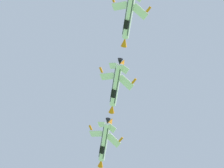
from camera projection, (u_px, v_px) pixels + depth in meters
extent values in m
cylinder|color=white|center=(104.00, 142.00, 148.56)|extent=(6.15, 11.74, 1.70)
cube|color=#383D47|center=(104.00, 143.00, 148.18)|extent=(5.21, 9.88, 0.99)
cone|color=orange|center=(101.00, 163.00, 151.79)|extent=(2.36, 2.82, 1.56)
cone|color=black|center=(108.00, 121.00, 145.52)|extent=(1.87, 2.00, 1.36)
ellipsoid|color=#192333|center=(104.00, 149.00, 150.28)|extent=(2.58, 3.52, 1.47)
cube|color=black|center=(102.00, 150.00, 148.87)|extent=(2.09, 2.55, 1.24)
cube|color=white|center=(97.00, 134.00, 148.58)|extent=(4.03, 2.27, 2.02)
cube|color=orange|center=(91.00, 128.00, 148.78)|extent=(0.76, 1.65, 0.46)
cube|color=white|center=(113.00, 140.00, 146.85)|extent=(3.93, 4.19, 2.02)
cube|color=orange|center=(121.00, 139.00, 145.65)|extent=(1.62, 1.49, 0.46)
cube|color=white|center=(102.00, 125.00, 146.77)|extent=(2.06, 1.71, 1.11)
cube|color=white|center=(112.00, 128.00, 145.76)|extent=(2.65, 2.65, 1.11)
cube|color=orange|center=(110.00, 125.00, 147.90)|extent=(2.21, 2.91, 2.42)
cylinder|color=white|center=(116.00, 85.00, 139.27)|extent=(6.15, 11.74, 1.70)
cube|color=#383D47|center=(115.00, 86.00, 138.88)|extent=(5.21, 9.88, 0.97)
cone|color=orange|center=(112.00, 109.00, 142.50)|extent=(2.36, 2.82, 1.56)
cone|color=black|center=(120.00, 62.00, 136.22)|extent=(1.87, 2.00, 1.36)
ellipsoid|color=#192333|center=(115.00, 93.00, 140.99)|extent=(2.57, 3.52, 1.46)
cube|color=black|center=(113.00, 93.00, 139.57)|extent=(2.09, 2.55, 1.23)
cube|color=white|center=(108.00, 76.00, 139.25)|extent=(4.06, 2.27, 1.95)
cube|color=orange|center=(101.00, 70.00, 139.41)|extent=(0.76, 1.65, 0.45)
cube|color=white|center=(126.00, 82.00, 137.60)|extent=(3.95, 4.21, 1.95)
cube|color=orange|center=(134.00, 81.00, 136.43)|extent=(1.62, 1.49, 0.45)
cube|color=white|center=(114.00, 66.00, 137.45)|extent=(2.07, 1.71, 1.07)
cube|color=white|center=(124.00, 69.00, 136.49)|extent=(2.66, 2.66, 1.07)
cube|color=orange|center=(122.00, 66.00, 138.61)|extent=(2.17, 2.89, 2.44)
cylinder|color=white|center=(129.00, 15.00, 130.80)|extent=(6.15, 11.74, 1.70)
cube|color=#383D47|center=(128.00, 16.00, 130.41)|extent=(5.21, 9.88, 0.96)
cone|color=orange|center=(124.00, 42.00, 134.03)|extent=(2.36, 2.82, 1.56)
ellipsoid|color=#192333|center=(128.00, 25.00, 132.52)|extent=(2.57, 3.51, 1.46)
cube|color=black|center=(126.00, 24.00, 131.10)|extent=(2.09, 2.55, 1.22)
cube|color=white|center=(120.00, 6.00, 130.76)|extent=(4.07, 2.27, 1.92)
cube|color=white|center=(140.00, 12.00, 129.15)|extent=(3.95, 4.22, 1.92)
cube|color=orange|center=(149.00, 9.00, 127.99)|extent=(1.62, 1.49, 0.45)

